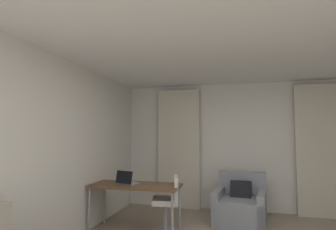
% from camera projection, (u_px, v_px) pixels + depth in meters
% --- Properties ---
extents(wall_window, '(5.12, 0.06, 2.60)m').
position_uv_depth(wall_window, '(245.00, 146.00, 5.52)').
color(wall_window, silver).
rests_on(wall_window, ground).
extents(wall_left, '(0.06, 6.12, 2.60)m').
position_uv_depth(wall_left, '(34.00, 153.00, 3.21)').
color(wall_left, silver).
rests_on(wall_left, ground).
extents(ceiling, '(5.12, 6.12, 0.06)m').
position_uv_depth(ceiling, '(252.00, 24.00, 2.69)').
color(ceiling, white).
rests_on(ceiling, wall_left).
extents(curtain_left_panel, '(0.90, 0.06, 2.50)m').
position_uv_depth(curtain_left_panel, '(179.00, 148.00, 5.73)').
color(curtain_left_panel, beige).
rests_on(curtain_left_panel, ground).
extents(curtain_right_panel, '(0.90, 0.06, 2.50)m').
position_uv_depth(curtain_right_panel, '(321.00, 150.00, 5.05)').
color(curtain_right_panel, beige).
rests_on(curtain_right_panel, ground).
extents(armchair, '(0.95, 0.93, 0.84)m').
position_uv_depth(armchair, '(240.00, 206.00, 4.69)').
color(armchair, gray).
rests_on(armchair, ground).
extents(desk, '(1.44, 0.61, 0.73)m').
position_uv_depth(desk, '(135.00, 188.00, 4.30)').
color(desk, brown).
rests_on(desk, ground).
extents(desk_chair, '(0.48, 0.48, 0.88)m').
position_uv_depth(desk_chair, '(168.00, 208.00, 4.18)').
color(desk_chair, gray).
rests_on(desk_chair, ground).
extents(laptop, '(0.38, 0.33, 0.22)m').
position_uv_depth(laptop, '(127.00, 181.00, 4.34)').
color(laptop, '#ADADB2').
rests_on(laptop, desk).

